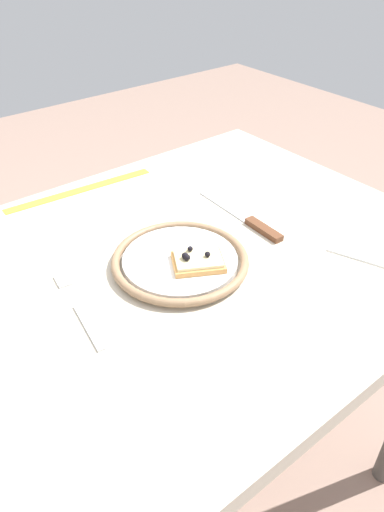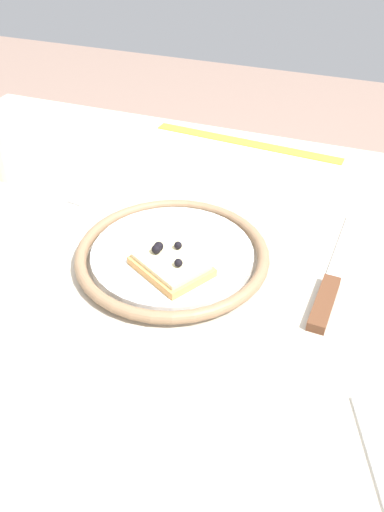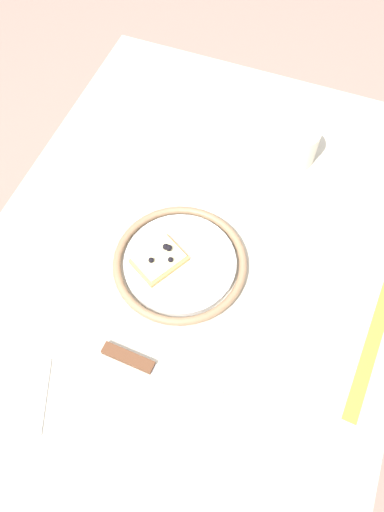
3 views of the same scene
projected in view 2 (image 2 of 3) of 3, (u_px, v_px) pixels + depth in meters
dining_table at (168, 304)px, 0.74m from camera, size 1.06×0.77×0.76m
plate at (172, 255)px, 0.66m from camera, size 0.24×0.24×0.02m
pizza_slice_near at (171, 264)px, 0.62m from camera, size 0.11×0.10×0.03m
knife at (330, 286)px, 0.62m from camera, size 0.03×0.24×0.01m
fork at (44, 225)px, 0.73m from camera, size 0.05×0.20×0.00m
cup at (14, 150)px, 0.83m from camera, size 0.08×0.08×0.08m
measuring_tape at (246, 143)px, 0.93m from camera, size 0.34×0.05×0.00m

